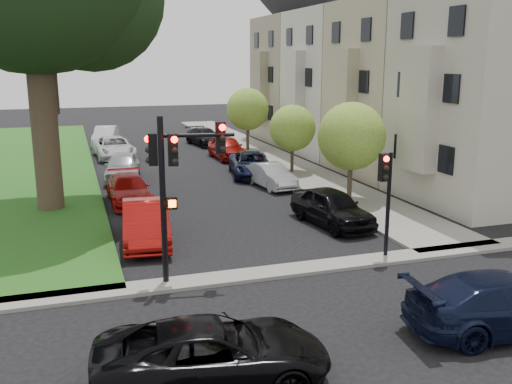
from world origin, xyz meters
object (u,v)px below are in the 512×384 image
object	(u,v)px
small_tree_b	(292,128)
traffic_signal_main	(175,170)
small_tree_c	(248,109)
car_cross_far	(507,303)
car_parked_0	(332,207)
car_parked_4	(205,137)
traffic_signal_secondary	(386,186)
small_tree_a	(351,136)
car_parked_2	(251,164)
car_parked_3	(227,148)
car_parked_6	(129,189)
car_parked_8	(114,148)
car_parked_5	(146,223)
car_parked_1	(271,176)
car_parked_9	(106,136)
car_cross_near	(213,353)

from	to	relation	value
small_tree_b	traffic_signal_main	world-z (taller)	traffic_signal_main
small_tree_c	car_cross_far	xyz separation A→B (m)	(-2.37, -29.42, -2.34)
car_parked_0	car_parked_4	xyz separation A→B (m)	(0.09, 23.39, -0.09)
traffic_signal_secondary	small_tree_a	bearing A→B (deg)	71.14
small_tree_b	car_parked_2	xyz separation A→B (m)	(-2.54, 0.04, -2.04)
traffic_signal_secondary	car_parked_3	xyz separation A→B (m)	(0.21, 21.01, -1.80)
traffic_signal_main	car_parked_3	distance (m)	22.36
car_parked_6	car_parked_8	bearing A→B (deg)	87.54
traffic_signal_main	car_parked_8	bearing A→B (deg)	90.18
car_parked_5	car_parked_6	xyz separation A→B (m)	(0.02, 6.29, -0.11)
car_parked_1	car_parked_9	world-z (taller)	car_parked_9
car_parked_6	traffic_signal_main	bearing A→B (deg)	-88.80
car_parked_6	car_cross_near	bearing A→B (deg)	-90.79
small_tree_b	small_tree_c	size ratio (longest dim) A/B	0.88
car_cross_near	car_parked_1	distance (m)	18.94
car_cross_far	car_cross_near	bearing A→B (deg)	96.18
traffic_signal_main	car_parked_4	bearing A→B (deg)	75.28
car_parked_0	car_parked_1	distance (m)	7.47
car_parked_4	car_parked_5	xyz separation A→B (m)	(-7.67, -23.34, 0.10)
car_cross_far	car_parked_1	size ratio (longest dim) A/B	1.34
small_tree_b	car_cross_near	world-z (taller)	small_tree_b
traffic_signal_main	small_tree_c	bearing A→B (deg)	67.96
traffic_signal_main	car_parked_8	size ratio (longest dim) A/B	0.96
car_parked_0	car_parked_6	distance (m)	9.87
car_parked_2	car_parked_6	distance (m)	8.62
car_parked_4	car_parked_8	distance (m)	8.30
small_tree_c	small_tree_b	bearing A→B (deg)	-90.00
traffic_signal_secondary	car_cross_near	bearing A→B (deg)	-142.37
car_parked_6	car_parked_1	bearing A→B (deg)	7.42
car_cross_near	car_parked_2	size ratio (longest dim) A/B	1.00
car_cross_far	car_parked_8	size ratio (longest dim) A/B	0.97
small_tree_a	small_tree_c	bearing A→B (deg)	90.00
traffic_signal_secondary	car_parked_2	world-z (taller)	traffic_signal_secondary
small_tree_b	traffic_signal_secondary	distance (m)	15.06
small_tree_b	car_parked_9	world-z (taller)	small_tree_b
car_cross_near	car_parked_0	world-z (taller)	car_parked_0
car_parked_5	car_cross_near	bearing A→B (deg)	-83.78
traffic_signal_main	car_parked_2	distance (m)	16.68
car_parked_6	car_parked_9	world-z (taller)	car_parked_9
car_parked_6	small_tree_b	bearing A→B (deg)	22.14
car_parked_2	small_tree_a	bearing A→B (deg)	-60.92
small_tree_b	car_parked_3	bearing A→B (deg)	110.70
car_parked_1	car_parked_5	size ratio (longest dim) A/B	0.82
car_cross_near	car_parked_2	distance (m)	21.88
car_parked_8	car_parked_9	world-z (taller)	car_parked_9
traffic_signal_main	car_parked_6	size ratio (longest dim) A/B	1.11
small_tree_a	traffic_signal_main	size ratio (longest dim) A/B	0.93
car_parked_8	car_parked_9	bearing A→B (deg)	87.66
small_tree_a	car_parked_9	world-z (taller)	small_tree_a
car_parked_6	car_parked_8	world-z (taller)	car_parked_8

